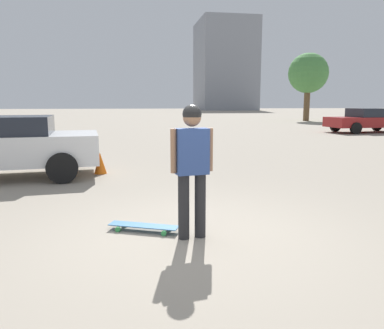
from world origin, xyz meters
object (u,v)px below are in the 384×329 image
at_px(person, 192,160).
at_px(car_parked_near, 6,145).
at_px(traffic_cone, 100,163).
at_px(skateboard, 144,226).
at_px(car_parked_far, 368,120).

bearing_deg(person, car_parked_near, 119.53).
bearing_deg(person, traffic_cone, 98.93).
bearing_deg(traffic_cone, car_parked_near, -85.02).
distance_m(person, skateboard, 1.16).
bearing_deg(skateboard, traffic_cone, -55.40).
distance_m(car_parked_near, traffic_cone, 2.11).
bearing_deg(car_parked_far, car_parked_near, 29.89).
xyz_separation_m(car_parked_near, car_parked_far, (-10.82, 16.47, -0.02)).
distance_m(skateboard, car_parked_far, 20.21).
xyz_separation_m(skateboard, car_parked_near, (-4.16, -2.91, 0.68)).
relative_size(car_parked_far, traffic_cone, 9.11).
bearing_deg(car_parked_far, person, 46.37).
bearing_deg(car_parked_far, traffic_cone, 33.01).
distance_m(person, car_parked_near, 5.72).
bearing_deg(skateboard, car_parked_near, -31.64).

